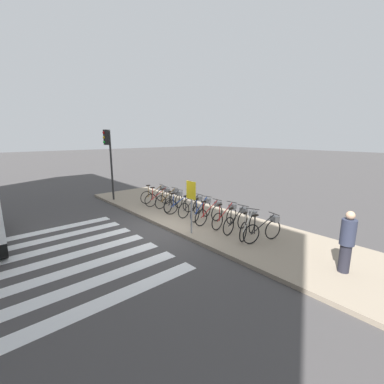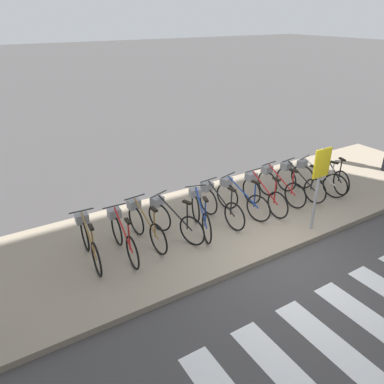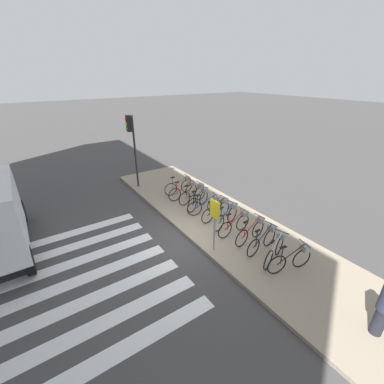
{
  "view_description": "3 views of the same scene",
  "coord_description": "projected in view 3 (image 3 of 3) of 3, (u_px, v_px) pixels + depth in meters",
  "views": [
    {
      "loc": [
        7.5,
        -5.19,
        3.41
      ],
      "look_at": [
        -0.21,
        1.52,
        1.18
      ],
      "focal_mm": 24.0,
      "sensor_mm": 36.0,
      "label": 1
    },
    {
      "loc": [
        -4.67,
        -4.26,
        4.35
      ],
      "look_at": [
        -1.14,
        1.47,
        1.1
      ],
      "focal_mm": 35.0,
      "sensor_mm": 36.0,
      "label": 2
    },
    {
      "loc": [
        6.54,
        -4.2,
        5.46
      ],
      "look_at": [
        -0.97,
        0.87,
        1.27
      ],
      "focal_mm": 24.0,
      "sensor_mm": 36.0,
      "label": 3
    }
  ],
  "objects": [
    {
      "name": "parked_bicycle_3",
      "position": [
        199.0,
        199.0,
        11.1
      ],
      "size": [
        0.64,
        1.44,
        0.93
      ],
      "color": "black",
      "rests_on": "sidewalk"
    },
    {
      "name": "parked_bicycle_11",
      "position": [
        293.0,
        258.0,
        7.52
      ],
      "size": [
        0.55,
        1.48,
        0.93
      ],
      "color": "black",
      "rests_on": "sidewalk"
    },
    {
      "name": "sidewalk",
      "position": [
        224.0,
        223.0,
        10.2
      ],
      "size": [
        14.06,
        3.46,
        0.12
      ],
      "color": "gray",
      "rests_on": "ground_plane"
    },
    {
      "name": "road_crosswalk",
      "position": [
        27.0,
        301.0,
        6.78
      ],
      "size": [
        5.85,
        8.0,
        0.01
      ],
      "color": "silver",
      "rests_on": "ground_plane"
    },
    {
      "name": "parked_bicycle_7",
      "position": [
        236.0,
        223.0,
        9.29
      ],
      "size": [
        0.46,
        1.52,
        0.93
      ],
      "color": "black",
      "rests_on": "sidewalk"
    },
    {
      "name": "sign_post",
      "position": [
        215.0,
        217.0,
        8.04
      ],
      "size": [
        0.44,
        0.07,
        1.82
      ],
      "color": "#99999E",
      "rests_on": "sidewalk"
    },
    {
      "name": "parked_bicycle_8",
      "position": [
        252.0,
        230.0,
        8.87
      ],
      "size": [
        0.46,
        1.51,
        0.93
      ],
      "color": "black",
      "rests_on": "sidewalk"
    },
    {
      "name": "parked_bicycle_1",
      "position": [
        185.0,
        190.0,
        11.9
      ],
      "size": [
        0.46,
        1.52,
        0.93
      ],
      "color": "black",
      "rests_on": "sidewalk"
    },
    {
      "name": "traffic_light",
      "position": [
        132.0,
        137.0,
        12.25
      ],
      "size": [
        0.24,
        0.4,
        3.6
      ],
      "color": "#2D2D2D",
      "rests_on": "sidewalk"
    },
    {
      "name": "parked_bicycle_9",
      "position": [
        264.0,
        239.0,
        8.39
      ],
      "size": [
        0.46,
        1.51,
        0.93
      ],
      "color": "black",
      "rests_on": "sidewalk"
    },
    {
      "name": "parked_bicycle_0",
      "position": [
        181.0,
        185.0,
        12.43
      ],
      "size": [
        0.46,
        1.52,
        0.93
      ],
      "color": "black",
      "rests_on": "sidewalk"
    },
    {
      "name": "parked_bicycle_10",
      "position": [
        276.0,
        248.0,
        7.93
      ],
      "size": [
        0.61,
        1.46,
        0.93
      ],
      "color": "black",
      "rests_on": "sidewalk"
    },
    {
      "name": "parked_bicycle_2",
      "position": [
        194.0,
        193.0,
        11.58
      ],
      "size": [
        0.46,
        1.52,
        0.93
      ],
      "color": "black",
      "rests_on": "sidewalk"
    },
    {
      "name": "parked_bicycle_4",
      "position": [
        207.0,
        205.0,
        10.58
      ],
      "size": [
        0.6,
        1.46,
        0.93
      ],
      "color": "black",
      "rests_on": "sidewalk"
    },
    {
      "name": "parked_bicycle_6",
      "position": [
        227.0,
        216.0,
        9.78
      ],
      "size": [
        0.55,
        1.48,
        0.93
      ],
      "color": "black",
      "rests_on": "sidewalk"
    },
    {
      "name": "parked_bicycle_5",
      "position": [
        218.0,
        209.0,
        10.22
      ],
      "size": [
        0.46,
        1.51,
        0.93
      ],
      "color": "black",
      "rests_on": "sidewalk"
    },
    {
      "name": "ground_plane",
      "position": [
        187.0,
        238.0,
        9.34
      ],
      "size": [
        120.0,
        120.0,
        0.0
      ],
      "primitive_type": "plane",
      "color": "#423F3F"
    }
  ]
}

